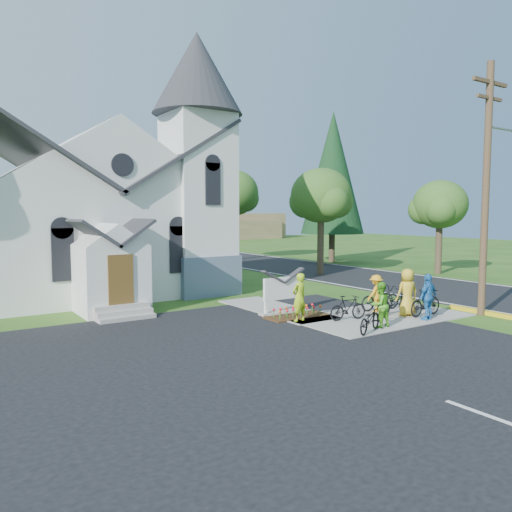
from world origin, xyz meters
TOP-DOWN VIEW (x-y plane):
  - ground at (0.00, 0.00)m, footprint 120.00×120.00m
  - parking_lot at (-7.00, -2.00)m, footprint 20.00×16.00m
  - road at (10.00, 15.00)m, footprint 8.00×90.00m
  - sidewalk at (1.50, 0.50)m, footprint 7.00×4.00m
  - church at (-5.48, 12.48)m, footprint 12.35×12.00m
  - church_sign at (-1.20, 3.20)m, footprint 2.20×0.40m
  - flower_bed at (-1.20, 2.30)m, footprint 2.60×1.10m
  - utility_pole at (5.36, -1.50)m, footprint 3.45×0.28m
  - tree_road_near at (8.50, 12.00)m, footprint 4.00×4.00m
  - tree_road_mid at (9.00, 24.00)m, footprint 4.40×4.40m
  - tree_road_far at (15.50, 8.00)m, footprint 3.60×3.60m
  - conifer at (15.00, 18.00)m, footprint 5.20×5.20m
  - distant_hills at (3.36, 56.33)m, footprint 61.00×10.00m
  - cyclist_0 at (-1.70, 1.52)m, footprint 0.72×0.52m
  - bike_0 at (-0.80, -1.20)m, footprint 1.84×1.24m
  - cyclist_1 at (0.05, -0.87)m, footprint 0.79×0.62m
  - bike_1 at (-0.06, 0.61)m, footprint 1.64×0.74m
  - cyclist_2 at (2.53, -1.02)m, footprint 1.08×0.54m
  - bike_2 at (2.44, 1.28)m, footprint 2.02×0.95m
  - cyclist_3 at (2.08, 1.18)m, footprint 1.05×0.68m
  - bike_3 at (3.03, -0.54)m, footprint 1.83×0.56m
  - cyclist_4 at (2.49, -0.08)m, footprint 1.05×0.83m
  - bike_4 at (2.28, 0.38)m, footprint 1.90×0.77m

SIDE VIEW (x-z plane):
  - ground at x=0.00m, z-range 0.00..0.00m
  - parking_lot at x=-7.00m, z-range 0.00..0.02m
  - road at x=10.00m, z-range 0.00..0.02m
  - sidewalk at x=1.50m, z-range 0.00..0.05m
  - flower_bed at x=-1.20m, z-range 0.00..0.07m
  - bike_0 at x=-0.80m, z-range 0.05..0.96m
  - bike_1 at x=-0.06m, z-range 0.05..1.00m
  - bike_4 at x=2.28m, z-range 0.05..1.03m
  - bike_2 at x=2.44m, z-range 0.05..1.07m
  - bike_3 at x=3.03m, z-range 0.05..1.14m
  - cyclist_3 at x=2.08m, z-range 0.05..1.58m
  - cyclist_1 at x=0.05m, z-range 0.05..1.68m
  - cyclist_2 at x=2.53m, z-range 0.05..1.83m
  - cyclist_0 at x=-1.70m, z-range 0.05..1.87m
  - cyclist_4 at x=2.49m, z-range 0.05..1.93m
  - church_sign at x=-1.20m, z-range 0.18..1.88m
  - distant_hills at x=3.36m, z-range -0.63..4.97m
  - tree_road_far at x=15.50m, z-range 1.48..7.78m
  - tree_road_near at x=8.50m, z-range 1.68..8.73m
  - church at x=-5.48m, z-range -1.25..11.75m
  - utility_pole at x=5.36m, z-range 0.40..10.40m
  - tree_road_mid at x=9.00m, z-range 1.88..9.68m
  - conifer at x=15.00m, z-range 1.19..13.59m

